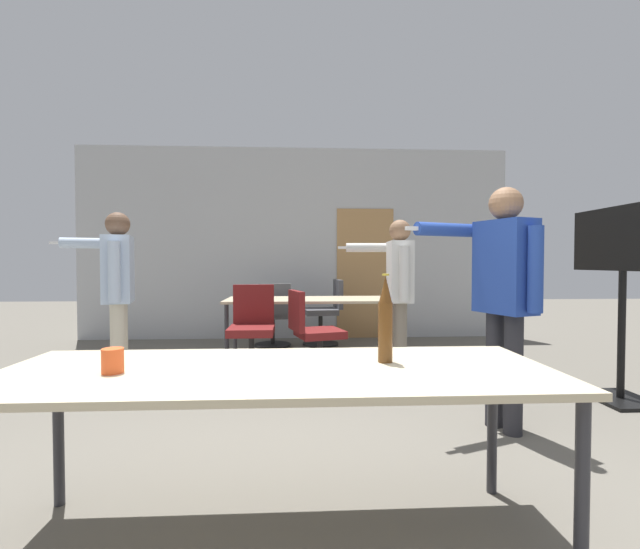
{
  "coord_description": "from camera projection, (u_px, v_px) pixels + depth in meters",
  "views": [
    {
      "loc": [
        0.03,
        -1.5,
        1.2
      ],
      "look_at": [
        0.21,
        2.03,
        1.1
      ],
      "focal_mm": 24.0,
      "sensor_mm": 36.0,
      "label": 1
    }
  ],
  "objects": [
    {
      "name": "back_wall",
      "position": [
        297.0,
        244.0,
        6.78
      ],
      "size": [
        6.74,
        0.12,
        3.0
      ],
      "color": "#B2B5B7",
      "rests_on": "ground_plane"
    },
    {
      "name": "conference_table_near",
      "position": [
        278.0,
        381.0,
        1.8
      ],
      "size": [
        2.31,
        0.82,
        0.75
      ],
      "color": "#C6B793",
      "rests_on": "ground_plane"
    },
    {
      "name": "conference_table_far",
      "position": [
        313.0,
        304.0,
        5.27
      ],
      "size": [
        2.13,
        0.79,
        0.75
      ],
      "color": "#C6B793",
      "rests_on": "ground_plane"
    },
    {
      "name": "tv_screen",
      "position": [
        623.0,
        275.0,
        3.67
      ],
      "size": [
        0.44,
        1.24,
        1.69
      ],
      "rotation": [
        0.0,
        0.0,
        -1.57
      ],
      "color": "black",
      "rests_on": "ground_plane"
    },
    {
      "name": "person_left_plaid",
      "position": [
        503.0,
        283.0,
        3.03
      ],
      "size": [
        0.89,
        0.57,
        1.73
      ],
      "rotation": [
        0.0,
        0.0,
        1.92
      ],
      "color": "#28282D",
      "rests_on": "ground_plane"
    },
    {
      "name": "person_right_polo",
      "position": [
        117.0,
        282.0,
        4.11
      ],
      "size": [
        0.88,
        0.63,
        1.68
      ],
      "rotation": [
        0.0,
        0.0,
        1.84
      ],
      "color": "beige",
      "rests_on": "ground_plane"
    },
    {
      "name": "person_far_watching",
      "position": [
        398.0,
        282.0,
        4.41
      ],
      "size": [
        0.74,
        0.63,
        1.64
      ],
      "rotation": [
        0.0,
        0.0,
        1.5
      ],
      "color": "slate",
      "rests_on": "ground_plane"
    },
    {
      "name": "office_chair_far_right",
      "position": [
        252.0,
        333.0,
        4.46
      ],
      "size": [
        0.52,
        0.55,
        0.96
      ],
      "rotation": [
        0.0,
        0.0,
        3.15
      ],
      "color": "black",
      "rests_on": "ground_plane"
    },
    {
      "name": "office_chair_mid_tucked",
      "position": [
        273.0,
        318.0,
        6.05
      ],
      "size": [
        0.53,
        0.59,
        0.91
      ],
      "rotation": [
        0.0,
        0.0,
        0.17
      ],
      "color": "black",
      "rests_on": "ground_plane"
    },
    {
      "name": "office_chair_far_left",
      "position": [
        326.0,
        314.0,
        6.22
      ],
      "size": [
        0.57,
        0.52,
        0.95
      ],
      "rotation": [
        0.0,
        0.0,
        1.68
      ],
      "color": "black",
      "rests_on": "ground_plane"
    },
    {
      "name": "office_chair_side_rolled",
      "position": [
        313.0,
        336.0,
        4.54
      ],
      "size": [
        0.62,
        0.57,
        0.9
      ],
      "rotation": [
        0.0,
        0.0,
        4.99
      ],
      "color": "black",
      "rests_on": "ground_plane"
    },
    {
      "name": "beer_bottle",
      "position": [
        385.0,
        321.0,
        1.91
      ],
      "size": [
        0.07,
        0.07,
        0.4
      ],
      "color": "#563314",
      "rests_on": "conference_table_near"
    },
    {
      "name": "drink_cup",
      "position": [
        113.0,
        361.0,
        1.72
      ],
      "size": [
        0.08,
        0.08,
        0.1
      ],
      "color": "#E05123",
      "rests_on": "conference_table_near"
    }
  ]
}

